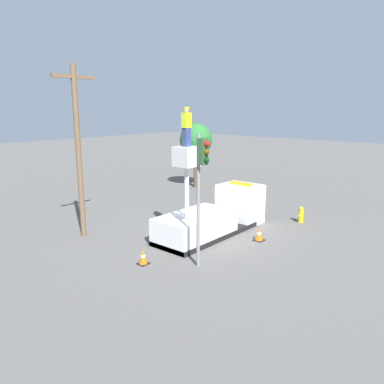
{
  "coord_description": "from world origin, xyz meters",
  "views": [
    {
      "loc": [
        -14.19,
        -11.23,
        6.32
      ],
      "look_at": [
        -2.39,
        -1.05,
        2.81
      ],
      "focal_mm": 35.0,
      "sensor_mm": 36.0,
      "label": 1
    }
  ],
  "objects_px": {
    "fire_hydrant": "(301,215)",
    "traffic_cone_curbside": "(259,234)",
    "bucket_truck": "(214,216)",
    "utility_pole": "(78,147)",
    "traffic_light_pole": "(201,175)",
    "traffic_cone_rear": "(143,257)",
    "worker": "(186,127)",
    "tree_left_bg": "(196,140)"
  },
  "relations": [
    {
      "from": "fire_hydrant",
      "to": "traffic_cone_curbside",
      "type": "xyz_separation_m",
      "value": [
        -4.14,
        0.24,
        -0.13
      ]
    },
    {
      "from": "bucket_truck",
      "to": "utility_pole",
      "type": "bearing_deg",
      "value": 135.3
    },
    {
      "from": "traffic_light_pole",
      "to": "traffic_cone_rear",
      "type": "bearing_deg",
      "value": 123.52
    },
    {
      "from": "bucket_truck",
      "to": "traffic_cone_rear",
      "type": "height_order",
      "value": "bucket_truck"
    },
    {
      "from": "traffic_cone_rear",
      "to": "traffic_cone_curbside",
      "type": "height_order",
      "value": "traffic_cone_curbside"
    },
    {
      "from": "worker",
      "to": "traffic_cone_rear",
      "type": "relative_size",
      "value": 2.76
    },
    {
      "from": "worker",
      "to": "fire_hydrant",
      "type": "bearing_deg",
      "value": -21.45
    },
    {
      "from": "traffic_light_pole",
      "to": "traffic_cone_rear",
      "type": "relative_size",
      "value": 8.47
    },
    {
      "from": "worker",
      "to": "tree_left_bg",
      "type": "xyz_separation_m",
      "value": [
        10.22,
        8.08,
        -1.7
      ]
    },
    {
      "from": "fire_hydrant",
      "to": "traffic_cone_curbside",
      "type": "bearing_deg",
      "value": 176.69
    },
    {
      "from": "traffic_light_pole",
      "to": "bucket_truck",
      "type": "bearing_deg",
      "value": 30.66
    },
    {
      "from": "traffic_cone_rear",
      "to": "tree_left_bg",
      "type": "bearing_deg",
      "value": 32.16
    },
    {
      "from": "bucket_truck",
      "to": "tree_left_bg",
      "type": "xyz_separation_m",
      "value": [
        8.12,
        8.08,
        2.93
      ]
    },
    {
      "from": "worker",
      "to": "fire_hydrant",
      "type": "height_order",
      "value": "worker"
    },
    {
      "from": "worker",
      "to": "utility_pole",
      "type": "xyz_separation_m",
      "value": [
        -2.6,
        4.66,
        -1.01
      ]
    },
    {
      "from": "traffic_cone_curbside",
      "to": "utility_pole",
      "type": "xyz_separation_m",
      "value": [
        -5.19,
        7.06,
        4.18
      ]
    },
    {
      "from": "traffic_cone_rear",
      "to": "tree_left_bg",
      "type": "distance_m",
      "value": 16.01
    },
    {
      "from": "fire_hydrant",
      "to": "traffic_cone_rear",
      "type": "xyz_separation_m",
      "value": [
        -9.73,
        2.4,
        -0.14
      ]
    },
    {
      "from": "worker",
      "to": "traffic_cone_curbside",
      "type": "xyz_separation_m",
      "value": [
        2.59,
        -2.4,
        -5.19
      ]
    },
    {
      "from": "traffic_light_pole",
      "to": "utility_pole",
      "type": "height_order",
      "value": "utility_pole"
    },
    {
      "from": "worker",
      "to": "tree_left_bg",
      "type": "relative_size",
      "value": 0.34
    },
    {
      "from": "traffic_cone_curbside",
      "to": "tree_left_bg",
      "type": "height_order",
      "value": "tree_left_bg"
    },
    {
      "from": "traffic_light_pole",
      "to": "traffic_cone_curbside",
      "type": "height_order",
      "value": "traffic_light_pole"
    },
    {
      "from": "bucket_truck",
      "to": "fire_hydrant",
      "type": "distance_m",
      "value": 5.34
    },
    {
      "from": "traffic_light_pole",
      "to": "traffic_cone_curbside",
      "type": "relative_size",
      "value": 8.15
    },
    {
      "from": "bucket_truck",
      "to": "traffic_cone_curbside",
      "type": "bearing_deg",
      "value": -78.65
    },
    {
      "from": "worker",
      "to": "traffic_light_pole",
      "type": "xyz_separation_m",
      "value": [
        -1.68,
        -2.24,
        -1.71
      ]
    },
    {
      "from": "worker",
      "to": "traffic_cone_curbside",
      "type": "height_order",
      "value": "worker"
    },
    {
      "from": "fire_hydrant",
      "to": "traffic_cone_rear",
      "type": "distance_m",
      "value": 10.02
    },
    {
      "from": "bucket_truck",
      "to": "worker",
      "type": "xyz_separation_m",
      "value": [
        -2.11,
        0.0,
        4.63
      ]
    },
    {
      "from": "traffic_cone_rear",
      "to": "tree_left_bg",
      "type": "relative_size",
      "value": 0.12
    },
    {
      "from": "bucket_truck",
      "to": "utility_pole",
      "type": "xyz_separation_m",
      "value": [
        -4.71,
        4.66,
        3.62
      ]
    },
    {
      "from": "worker",
      "to": "utility_pole",
      "type": "height_order",
      "value": "utility_pole"
    },
    {
      "from": "bucket_truck",
      "to": "traffic_cone_rear",
      "type": "distance_m",
      "value": 5.15
    },
    {
      "from": "worker",
      "to": "utility_pole",
      "type": "relative_size",
      "value": 0.21
    },
    {
      "from": "traffic_cone_rear",
      "to": "traffic_cone_curbside",
      "type": "distance_m",
      "value": 5.99
    },
    {
      "from": "traffic_cone_curbside",
      "to": "utility_pole",
      "type": "relative_size",
      "value": 0.08
    },
    {
      "from": "traffic_cone_rear",
      "to": "bucket_truck",
      "type": "bearing_deg",
      "value": 2.68
    },
    {
      "from": "worker",
      "to": "fire_hydrant",
      "type": "xyz_separation_m",
      "value": [
        6.72,
        -2.64,
        -5.06
      ]
    },
    {
      "from": "worker",
      "to": "traffic_light_pole",
      "type": "relative_size",
      "value": 0.33
    },
    {
      "from": "tree_left_bg",
      "to": "utility_pole",
      "type": "height_order",
      "value": "utility_pole"
    },
    {
      "from": "worker",
      "to": "utility_pole",
      "type": "bearing_deg",
      "value": 119.19
    }
  ]
}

